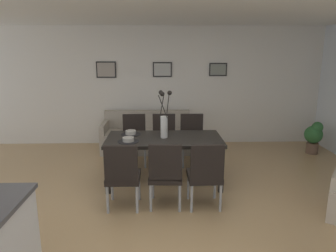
{
  "coord_description": "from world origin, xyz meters",
  "views": [
    {
      "loc": [
        -0.01,
        -3.75,
        2.05
      ],
      "look_at": [
        0.14,
        1.31,
        0.85
      ],
      "focal_mm": 33.4,
      "sensor_mm": 36.0,
      "label": 1
    }
  ],
  "objects_px": {
    "bowl_near_left": "(128,139)",
    "dining_chair_near_right": "(134,137)",
    "centerpiece_vase": "(164,120)",
    "dining_chair_far_left": "(166,172)",
    "dining_chair_far_right": "(164,137)",
    "bowl_near_right": "(131,132)",
    "sofa": "(147,137)",
    "framed_picture_center": "(162,70)",
    "dining_chair_mid_right": "(192,137)",
    "dining_table": "(164,142)",
    "dining_chair_near_left": "(123,173)",
    "potted_plant": "(314,136)",
    "framed_picture_left": "(106,70)",
    "framed_picture_right": "(218,69)",
    "dining_chair_mid_left": "(205,172)"
  },
  "relations": [
    {
      "from": "dining_chair_near_left",
      "to": "framed_picture_left",
      "type": "bearing_deg",
      "value": 102.15
    },
    {
      "from": "bowl_near_left",
      "to": "dining_chair_near_right",
      "type": "bearing_deg",
      "value": 89.95
    },
    {
      "from": "bowl_near_right",
      "to": "potted_plant",
      "type": "xyz_separation_m",
      "value": [
        3.63,
        1.16,
        -0.41
      ]
    },
    {
      "from": "dining_table",
      "to": "dining_chair_far_left",
      "type": "bearing_deg",
      "value": -89.74
    },
    {
      "from": "dining_chair_far_left",
      "to": "dining_chair_far_right",
      "type": "distance_m",
      "value": 1.74
    },
    {
      "from": "bowl_near_left",
      "to": "framed_picture_left",
      "type": "bearing_deg",
      "value": 105.81
    },
    {
      "from": "dining_chair_mid_left",
      "to": "dining_chair_near_right",
      "type": "bearing_deg",
      "value": 121.19
    },
    {
      "from": "centerpiece_vase",
      "to": "bowl_near_right",
      "type": "height_order",
      "value": "centerpiece_vase"
    },
    {
      "from": "dining_table",
      "to": "sofa",
      "type": "height_order",
      "value": "sofa"
    },
    {
      "from": "dining_chair_near_right",
      "to": "potted_plant",
      "type": "distance_m",
      "value": 3.67
    },
    {
      "from": "dining_chair_mid_right",
      "to": "framed_picture_left",
      "type": "distance_m",
      "value": 2.5
    },
    {
      "from": "dining_chair_far_left",
      "to": "framed_picture_center",
      "type": "xyz_separation_m",
      "value": [
        -0.0,
        3.08,
        1.16
      ]
    },
    {
      "from": "dining_chair_near_left",
      "to": "centerpiece_vase",
      "type": "xyz_separation_m",
      "value": [
        0.56,
        0.89,
        0.51
      ]
    },
    {
      "from": "dining_chair_near_right",
      "to": "bowl_near_left",
      "type": "distance_m",
      "value": 1.12
    },
    {
      "from": "dining_chair_far_right",
      "to": "framed_picture_right",
      "type": "xyz_separation_m",
      "value": [
        1.22,
        1.33,
        1.16
      ]
    },
    {
      "from": "sofa",
      "to": "framed_picture_center",
      "type": "distance_m",
      "value": 1.51
    },
    {
      "from": "sofa",
      "to": "framed_picture_right",
      "type": "distance_m",
      "value": 2.15
    },
    {
      "from": "bowl_near_left",
      "to": "potted_plant",
      "type": "distance_m",
      "value": 3.98
    },
    {
      "from": "dining_table",
      "to": "dining_chair_far_left",
      "type": "distance_m",
      "value": 0.88
    },
    {
      "from": "bowl_near_right",
      "to": "framed_picture_center",
      "type": "bearing_deg",
      "value": 74.91
    },
    {
      "from": "dining_chair_near_right",
      "to": "bowl_near_right",
      "type": "xyz_separation_m",
      "value": [
        -0.0,
        -0.67,
        0.27
      ]
    },
    {
      "from": "centerpiece_vase",
      "to": "framed_picture_left",
      "type": "xyz_separation_m",
      "value": [
        -1.23,
        2.21,
        0.65
      ]
    },
    {
      "from": "bowl_near_left",
      "to": "dining_chair_far_right",
      "type": "bearing_deg",
      "value": 63.19
    },
    {
      "from": "dining_chair_far_right",
      "to": "bowl_near_right",
      "type": "distance_m",
      "value": 0.91
    },
    {
      "from": "bowl_near_right",
      "to": "sofa",
      "type": "bearing_deg",
      "value": 82.51
    },
    {
      "from": "framed_picture_center",
      "to": "dining_chair_mid_right",
      "type": "bearing_deg",
      "value": -68.22
    },
    {
      "from": "centerpiece_vase",
      "to": "framed_picture_left",
      "type": "height_order",
      "value": "framed_picture_left"
    },
    {
      "from": "dining_chair_near_right",
      "to": "framed_picture_right",
      "type": "xyz_separation_m",
      "value": [
        1.76,
        1.33,
        1.16
      ]
    },
    {
      "from": "dining_chair_far_right",
      "to": "sofa",
      "type": "distance_m",
      "value": 0.95
    },
    {
      "from": "dining_chair_far_right",
      "to": "framed_picture_center",
      "type": "xyz_separation_m",
      "value": [
        -0.01,
        1.33,
        1.16
      ]
    },
    {
      "from": "centerpiece_vase",
      "to": "framed_picture_center",
      "type": "xyz_separation_m",
      "value": [
        -0.0,
        2.21,
        0.65
      ]
    },
    {
      "from": "dining_table",
      "to": "dining_chair_far_right",
      "type": "xyz_separation_m",
      "value": [
        0.01,
        0.88,
        -0.15
      ]
    },
    {
      "from": "dining_chair_far_left",
      "to": "dining_chair_mid_right",
      "type": "height_order",
      "value": "same"
    },
    {
      "from": "dining_table",
      "to": "dining_chair_far_right",
      "type": "height_order",
      "value": "dining_chair_far_right"
    },
    {
      "from": "dining_chair_near_right",
      "to": "centerpiece_vase",
      "type": "xyz_separation_m",
      "value": [
        0.54,
        -0.88,
        0.51
      ]
    },
    {
      "from": "framed_picture_center",
      "to": "dining_chair_far_left",
      "type": "bearing_deg",
      "value": -89.93
    },
    {
      "from": "dining_table",
      "to": "framed_picture_right",
      "type": "relative_size",
      "value": 4.62
    },
    {
      "from": "dining_chair_far_right",
      "to": "sofa",
      "type": "height_order",
      "value": "dining_chair_far_right"
    },
    {
      "from": "dining_chair_mid_right",
      "to": "bowl_near_right",
      "type": "height_order",
      "value": "dining_chair_mid_right"
    },
    {
      "from": "dining_chair_far_right",
      "to": "framed_picture_left",
      "type": "xyz_separation_m",
      "value": [
        -1.24,
        1.33,
        1.16
      ]
    },
    {
      "from": "dining_chair_near_left",
      "to": "sofa",
      "type": "distance_m",
      "value": 2.64
    },
    {
      "from": "dining_chair_near_left",
      "to": "sofa",
      "type": "xyz_separation_m",
      "value": [
        0.22,
        2.62,
        -0.23
      ]
    },
    {
      "from": "bowl_near_right",
      "to": "dining_chair_far_left",
      "type": "bearing_deg",
      "value": -63.09
    },
    {
      "from": "dining_chair_near_right",
      "to": "framed_picture_right",
      "type": "bearing_deg",
      "value": 37.11
    },
    {
      "from": "dining_chair_far_right",
      "to": "framed_picture_right",
      "type": "bearing_deg",
      "value": 47.63
    },
    {
      "from": "dining_chair_mid_right",
      "to": "sofa",
      "type": "xyz_separation_m",
      "value": [
        -0.88,
        0.86,
        -0.23
      ]
    },
    {
      "from": "dining_chair_far_left",
      "to": "dining_chair_mid_right",
      "type": "distance_m",
      "value": 1.81
    },
    {
      "from": "dining_chair_far_left",
      "to": "centerpiece_vase",
      "type": "distance_m",
      "value": 1.0
    },
    {
      "from": "dining_chair_far_right",
      "to": "potted_plant",
      "type": "distance_m",
      "value": 3.12
    },
    {
      "from": "dining_table",
      "to": "framed_picture_right",
      "type": "xyz_separation_m",
      "value": [
        1.23,
        2.21,
        1.01
      ]
    }
  ]
}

